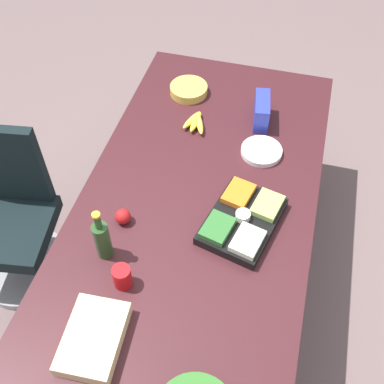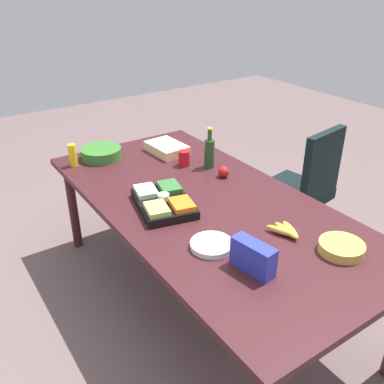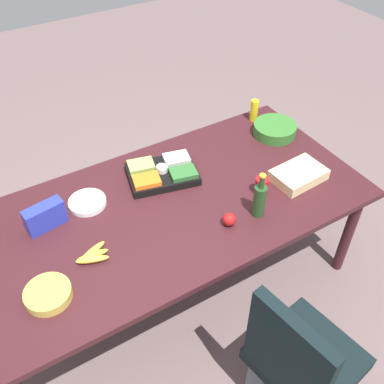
{
  "view_description": "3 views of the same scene",
  "coord_description": "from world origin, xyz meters",
  "px_view_note": "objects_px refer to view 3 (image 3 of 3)",
  "views": [
    {
      "loc": [
        1.42,
        0.36,
        2.58
      ],
      "look_at": [
        0.01,
        -0.02,
        0.83
      ],
      "focal_mm": 44.21,
      "sensor_mm": 36.0,
      "label": 1
    },
    {
      "loc": [
        -1.83,
        1.33,
        2.01
      ],
      "look_at": [
        0.04,
        0.07,
        0.82
      ],
      "focal_mm": 39.68,
      "sensor_mm": 36.0,
      "label": 2
    },
    {
      "loc": [
        -0.84,
        -1.66,
        2.56
      ],
      "look_at": [
        0.12,
        -0.06,
        0.85
      ],
      "focal_mm": 41.26,
      "sensor_mm": 36.0,
      "label": 3
    }
  ],
  "objects_px": {
    "office_chair": "(297,370)",
    "veggie_tray": "(162,173)",
    "sheet_cake": "(299,175)",
    "banana_bunch": "(92,255)",
    "wine_bottle": "(259,199)",
    "conference_table": "(170,212)",
    "chip_bag_blue": "(45,216)",
    "paper_plate_stack": "(87,202)",
    "chip_bowl": "(48,294)",
    "mustard_bottle": "(254,110)",
    "salad_bowl": "(275,129)",
    "apple_red": "(229,219)",
    "red_solo_cup": "(262,186)"
  },
  "relations": [
    {
      "from": "veggie_tray",
      "to": "wine_bottle",
      "type": "height_order",
      "value": "wine_bottle"
    },
    {
      "from": "office_chair",
      "to": "chip_bag_blue",
      "type": "relative_size",
      "value": 4.51
    },
    {
      "from": "chip_bowl",
      "to": "conference_table",
      "type": "bearing_deg",
      "value": 17.93
    },
    {
      "from": "wine_bottle",
      "to": "chip_bag_blue",
      "type": "bearing_deg",
      "value": 153.71
    },
    {
      "from": "conference_table",
      "to": "mustard_bottle",
      "type": "bearing_deg",
      "value": 26.12
    },
    {
      "from": "paper_plate_stack",
      "to": "chip_bowl",
      "type": "xyz_separation_m",
      "value": [
        -0.39,
        -0.51,
        0.01
      ]
    },
    {
      "from": "conference_table",
      "to": "chip_bag_blue",
      "type": "distance_m",
      "value": 0.71
    },
    {
      "from": "paper_plate_stack",
      "to": "banana_bunch",
      "type": "bearing_deg",
      "value": -107.25
    },
    {
      "from": "office_chair",
      "to": "veggie_tray",
      "type": "bearing_deg",
      "value": 93.31
    },
    {
      "from": "apple_red",
      "to": "paper_plate_stack",
      "type": "height_order",
      "value": "apple_red"
    },
    {
      "from": "wine_bottle",
      "to": "red_solo_cup",
      "type": "height_order",
      "value": "wine_bottle"
    },
    {
      "from": "sheet_cake",
      "to": "veggie_tray",
      "type": "relative_size",
      "value": 0.67
    },
    {
      "from": "apple_red",
      "to": "veggie_tray",
      "type": "xyz_separation_m",
      "value": [
        -0.13,
        0.55,
        -0.0
      ]
    },
    {
      "from": "office_chair",
      "to": "chip_bag_blue",
      "type": "bearing_deg",
      "value": 123.4
    },
    {
      "from": "wine_bottle",
      "to": "salad_bowl",
      "type": "distance_m",
      "value": 0.82
    },
    {
      "from": "sheet_cake",
      "to": "apple_red",
      "type": "distance_m",
      "value": 0.6
    },
    {
      "from": "banana_bunch",
      "to": "conference_table",
      "type": "bearing_deg",
      "value": 15.22
    },
    {
      "from": "conference_table",
      "to": "chip_bowl",
      "type": "relative_size",
      "value": 10.38
    },
    {
      "from": "conference_table",
      "to": "sheet_cake",
      "type": "bearing_deg",
      "value": -14.73
    },
    {
      "from": "sheet_cake",
      "to": "mustard_bottle",
      "type": "relative_size",
      "value": 1.98
    },
    {
      "from": "chip_bag_blue",
      "to": "red_solo_cup",
      "type": "xyz_separation_m",
      "value": [
        1.19,
        -0.39,
        -0.02
      ]
    },
    {
      "from": "apple_red",
      "to": "salad_bowl",
      "type": "xyz_separation_m",
      "value": [
        0.77,
        0.56,
        0.0
      ]
    },
    {
      "from": "chip_bag_blue",
      "to": "banana_bunch",
      "type": "distance_m",
      "value": 0.37
    },
    {
      "from": "office_chair",
      "to": "chip_bowl",
      "type": "distance_m",
      "value": 1.3
    },
    {
      "from": "paper_plate_stack",
      "to": "wine_bottle",
      "type": "xyz_separation_m",
      "value": [
        0.81,
        -0.58,
        0.1
      ]
    },
    {
      "from": "paper_plate_stack",
      "to": "red_solo_cup",
      "type": "height_order",
      "value": "red_solo_cup"
    },
    {
      "from": "paper_plate_stack",
      "to": "chip_bowl",
      "type": "relative_size",
      "value": 0.97
    },
    {
      "from": "chip_bag_blue",
      "to": "apple_red",
      "type": "bearing_deg",
      "value": -30.17
    },
    {
      "from": "chip_bowl",
      "to": "chip_bag_blue",
      "type": "bearing_deg",
      "value": 73.27
    },
    {
      "from": "apple_red",
      "to": "chip_bowl",
      "type": "distance_m",
      "value": 1.02
    },
    {
      "from": "conference_table",
      "to": "paper_plate_stack",
      "type": "distance_m",
      "value": 0.49
    },
    {
      "from": "veggie_tray",
      "to": "chip_bowl",
      "type": "relative_size",
      "value": 2.11
    },
    {
      "from": "paper_plate_stack",
      "to": "veggie_tray",
      "type": "xyz_separation_m",
      "value": [
        0.49,
        -0.01,
        0.02
      ]
    },
    {
      "from": "veggie_tray",
      "to": "wine_bottle",
      "type": "xyz_separation_m",
      "value": [
        0.32,
        -0.57,
        0.08
      ]
    },
    {
      "from": "sheet_cake",
      "to": "banana_bunch",
      "type": "height_order",
      "value": "sheet_cake"
    },
    {
      "from": "apple_red",
      "to": "paper_plate_stack",
      "type": "relative_size",
      "value": 0.35
    },
    {
      "from": "mustard_bottle",
      "to": "chip_bowl",
      "type": "distance_m",
      "value": 1.91
    },
    {
      "from": "paper_plate_stack",
      "to": "veggie_tray",
      "type": "distance_m",
      "value": 0.49
    },
    {
      "from": "office_chair",
      "to": "conference_table",
      "type": "bearing_deg",
      "value": 98.48
    },
    {
      "from": "apple_red",
      "to": "sheet_cake",
      "type": "bearing_deg",
      "value": 9.29
    },
    {
      "from": "chip_bag_blue",
      "to": "salad_bowl",
      "type": "relative_size",
      "value": 0.74
    },
    {
      "from": "conference_table",
      "to": "wine_bottle",
      "type": "bearing_deg",
      "value": -39.02
    },
    {
      "from": "sheet_cake",
      "to": "red_solo_cup",
      "type": "distance_m",
      "value": 0.28
    },
    {
      "from": "red_solo_cup",
      "to": "mustard_bottle",
      "type": "bearing_deg",
      "value": 56.51
    },
    {
      "from": "chip_bag_blue",
      "to": "paper_plate_stack",
      "type": "bearing_deg",
      "value": 11.1
    },
    {
      "from": "apple_red",
      "to": "paper_plate_stack",
      "type": "xyz_separation_m",
      "value": [
        -0.62,
        0.56,
        -0.02
      ]
    },
    {
      "from": "chip_bag_blue",
      "to": "veggie_tray",
      "type": "distance_m",
      "value": 0.75
    },
    {
      "from": "chip_bag_blue",
      "to": "red_solo_cup",
      "type": "height_order",
      "value": "chip_bag_blue"
    },
    {
      "from": "conference_table",
      "to": "sheet_cake",
      "type": "xyz_separation_m",
      "value": [
        0.8,
        -0.21,
        0.1
      ]
    },
    {
      "from": "conference_table",
      "to": "salad_bowl",
      "type": "xyz_separation_m",
      "value": [
        0.98,
        0.25,
        0.1
      ]
    }
  ]
}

